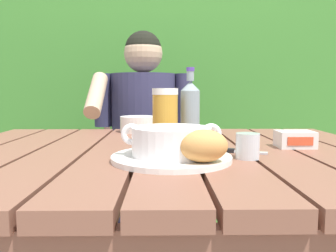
{
  "coord_description": "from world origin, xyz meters",
  "views": [
    {
      "loc": [
        -0.01,
        -0.93,
        0.92
      ],
      "look_at": [
        0.01,
        -0.05,
        0.83
      ],
      "focal_mm": 36.08,
      "sensor_mm": 36.0,
      "label": 1
    }
  ],
  "objects_px": {
    "chair_near_diner": "(146,171)",
    "butter_tub": "(295,139)",
    "water_glass_small": "(248,146)",
    "table_knife": "(233,151)",
    "person_eating": "(143,133)",
    "beer_bottle": "(190,110)",
    "diner_bowl": "(138,124)",
    "beer_glass": "(165,116)",
    "bread_roll": "(203,146)",
    "soup_bowl": "(171,140)",
    "serving_plate": "(171,158)"
  },
  "relations": [
    {
      "from": "chair_near_diner",
      "to": "butter_tub",
      "type": "distance_m",
      "value": 1.06
    },
    {
      "from": "water_glass_small",
      "to": "table_knife",
      "type": "relative_size",
      "value": 0.43
    },
    {
      "from": "person_eating",
      "to": "table_knife",
      "type": "bearing_deg",
      "value": -69.98
    },
    {
      "from": "table_knife",
      "to": "beer_bottle",
      "type": "bearing_deg",
      "value": 117.75
    },
    {
      "from": "diner_bowl",
      "to": "beer_bottle",
      "type": "bearing_deg",
      "value": -54.24
    },
    {
      "from": "person_eating",
      "to": "diner_bowl",
      "type": "distance_m",
      "value": 0.35
    },
    {
      "from": "beer_bottle",
      "to": "diner_bowl",
      "type": "height_order",
      "value": "beer_bottle"
    },
    {
      "from": "person_eating",
      "to": "butter_tub",
      "type": "relative_size",
      "value": 11.95
    },
    {
      "from": "chair_near_diner",
      "to": "beer_bottle",
      "type": "bearing_deg",
      "value": -76.96
    },
    {
      "from": "person_eating",
      "to": "beer_glass",
      "type": "distance_m",
      "value": 0.65
    },
    {
      "from": "bread_roll",
      "to": "beer_bottle",
      "type": "height_order",
      "value": "beer_bottle"
    },
    {
      "from": "beer_glass",
      "to": "butter_tub",
      "type": "height_order",
      "value": "beer_glass"
    },
    {
      "from": "butter_tub",
      "to": "table_knife",
      "type": "distance_m",
      "value": 0.21
    },
    {
      "from": "soup_bowl",
      "to": "bread_roll",
      "type": "distance_m",
      "value": 0.1
    },
    {
      "from": "serving_plate",
      "to": "soup_bowl",
      "type": "bearing_deg",
      "value": -110.56
    },
    {
      "from": "person_eating",
      "to": "soup_bowl",
      "type": "relative_size",
      "value": 5.17
    },
    {
      "from": "beer_bottle",
      "to": "table_knife",
      "type": "height_order",
      "value": "beer_bottle"
    },
    {
      "from": "table_knife",
      "to": "diner_bowl",
      "type": "distance_m",
      "value": 0.52
    },
    {
      "from": "bread_roll",
      "to": "water_glass_small",
      "type": "height_order",
      "value": "bread_roll"
    },
    {
      "from": "beer_glass",
      "to": "bread_roll",
      "type": "bearing_deg",
      "value": -76.37
    },
    {
      "from": "soup_bowl",
      "to": "butter_tub",
      "type": "relative_size",
      "value": 2.31
    },
    {
      "from": "person_eating",
      "to": "water_glass_small",
      "type": "relative_size",
      "value": 19.72
    },
    {
      "from": "chair_near_diner",
      "to": "water_glass_small",
      "type": "relative_size",
      "value": 15.21
    },
    {
      "from": "serving_plate",
      "to": "butter_tub",
      "type": "distance_m",
      "value": 0.4
    },
    {
      "from": "chair_near_diner",
      "to": "water_glass_small",
      "type": "bearing_deg",
      "value": -74.21
    },
    {
      "from": "beer_glass",
      "to": "chair_near_diner",
      "type": "bearing_deg",
      "value": 97.09
    },
    {
      "from": "serving_plate",
      "to": "table_knife",
      "type": "relative_size",
      "value": 1.99
    },
    {
      "from": "water_glass_small",
      "to": "diner_bowl",
      "type": "height_order",
      "value": "same"
    },
    {
      "from": "person_eating",
      "to": "butter_tub",
      "type": "distance_m",
      "value": 0.85
    },
    {
      "from": "person_eating",
      "to": "beer_bottle",
      "type": "relative_size",
      "value": 5.18
    },
    {
      "from": "chair_near_diner",
      "to": "beer_bottle",
      "type": "xyz_separation_m",
      "value": [
        0.18,
        -0.79,
        0.38
      ]
    },
    {
      "from": "bread_roll",
      "to": "water_glass_small",
      "type": "relative_size",
      "value": 1.85
    },
    {
      "from": "water_glass_small",
      "to": "table_knife",
      "type": "bearing_deg",
      "value": 101.85
    },
    {
      "from": "water_glass_small",
      "to": "person_eating",
      "type": "bearing_deg",
      "value": 109.29
    },
    {
      "from": "butter_tub",
      "to": "beer_bottle",
      "type": "bearing_deg",
      "value": 159.18
    },
    {
      "from": "beer_glass",
      "to": "water_glass_small",
      "type": "distance_m",
      "value": 0.31
    },
    {
      "from": "serving_plate",
      "to": "butter_tub",
      "type": "relative_size",
      "value": 2.77
    },
    {
      "from": "person_eating",
      "to": "bread_roll",
      "type": "bearing_deg",
      "value": -79.04
    },
    {
      "from": "soup_bowl",
      "to": "table_knife",
      "type": "height_order",
      "value": "soup_bowl"
    },
    {
      "from": "water_glass_small",
      "to": "soup_bowl",
      "type": "bearing_deg",
      "value": -175.16
    },
    {
      "from": "table_knife",
      "to": "butter_tub",
      "type": "bearing_deg",
      "value": 21.98
    },
    {
      "from": "diner_bowl",
      "to": "table_knife",
      "type": "bearing_deg",
      "value": -57.5
    },
    {
      "from": "bread_roll",
      "to": "table_knife",
      "type": "bearing_deg",
      "value": 59.76
    },
    {
      "from": "chair_near_diner",
      "to": "bread_roll",
      "type": "relative_size",
      "value": 8.23
    },
    {
      "from": "beer_bottle",
      "to": "table_knife",
      "type": "xyz_separation_m",
      "value": [
        0.1,
        -0.19,
        -0.1
      ]
    },
    {
      "from": "beer_glass",
      "to": "diner_bowl",
      "type": "distance_m",
      "value": 0.31
    },
    {
      "from": "serving_plate",
      "to": "water_glass_small",
      "type": "distance_m",
      "value": 0.18
    },
    {
      "from": "chair_near_diner",
      "to": "diner_bowl",
      "type": "bearing_deg",
      "value": -90.0
    },
    {
      "from": "bread_roll",
      "to": "table_knife",
      "type": "distance_m",
      "value": 0.2
    },
    {
      "from": "diner_bowl",
      "to": "water_glass_small",
      "type": "bearing_deg",
      "value": -60.24
    }
  ]
}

